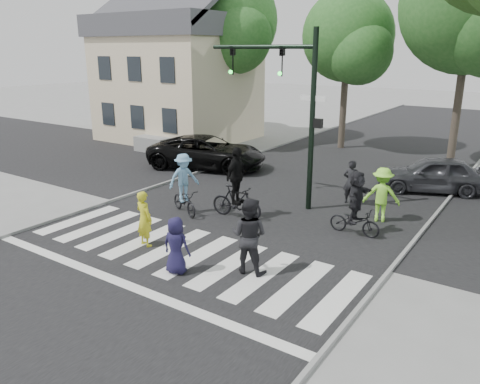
% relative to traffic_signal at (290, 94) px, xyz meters
% --- Properties ---
extents(ground, '(120.00, 120.00, 0.00)m').
position_rel_traffic_signal_xyz_m(ground, '(-0.35, -6.20, -3.90)').
color(ground, gray).
rests_on(ground, ground).
extents(road_stem, '(10.00, 70.00, 0.01)m').
position_rel_traffic_signal_xyz_m(road_stem, '(-0.35, -1.20, -3.90)').
color(road_stem, black).
rests_on(road_stem, ground).
extents(road_cross, '(70.00, 10.00, 0.01)m').
position_rel_traffic_signal_xyz_m(road_cross, '(-0.35, 1.80, -3.89)').
color(road_cross, black).
rests_on(road_cross, ground).
extents(curb_left, '(0.10, 70.00, 0.10)m').
position_rel_traffic_signal_xyz_m(curb_left, '(-5.40, -1.20, -3.85)').
color(curb_left, gray).
rests_on(curb_left, ground).
extents(curb_right, '(0.10, 70.00, 0.10)m').
position_rel_traffic_signal_xyz_m(curb_right, '(4.70, -1.20, -3.85)').
color(curb_right, gray).
rests_on(curb_right, ground).
extents(crosswalk, '(10.00, 3.85, 0.01)m').
position_rel_traffic_signal_xyz_m(crosswalk, '(-0.35, -5.54, -3.89)').
color(crosswalk, silver).
rests_on(crosswalk, ground).
extents(traffic_signal, '(4.45, 0.29, 6.00)m').
position_rel_traffic_signal_xyz_m(traffic_signal, '(0.00, 0.00, 0.00)').
color(traffic_signal, black).
rests_on(traffic_signal, ground).
extents(bg_tree_0, '(5.46, 5.20, 8.97)m').
position_rel_traffic_signal_xyz_m(bg_tree_0, '(-14.09, 9.80, 2.24)').
color(bg_tree_0, brown).
rests_on(bg_tree_0, ground).
extents(bg_tree_1, '(6.09, 5.80, 9.80)m').
position_rel_traffic_signal_xyz_m(bg_tree_1, '(-9.06, 9.28, 2.75)').
color(bg_tree_1, brown).
rests_on(bg_tree_1, ground).
extents(bg_tree_2, '(5.04, 4.80, 8.40)m').
position_rel_traffic_signal_xyz_m(bg_tree_2, '(-2.11, 10.42, 1.88)').
color(bg_tree_2, brown).
rests_on(bg_tree_2, ground).
extents(bg_tree_3, '(6.30, 6.00, 10.20)m').
position_rel_traffic_signal_xyz_m(bg_tree_3, '(3.95, 9.07, 3.04)').
color(bg_tree_3, brown).
rests_on(bg_tree_3, ground).
extents(house, '(8.40, 8.10, 8.82)m').
position_rel_traffic_signal_xyz_m(house, '(-11.85, 7.78, -0.10)').
color(house, beige).
rests_on(house, ground).
extents(pedestrian_woman, '(0.64, 0.47, 1.60)m').
position_rel_traffic_signal_xyz_m(pedestrian_woman, '(-1.55, -5.46, -3.10)').
color(pedestrian_woman, gold).
rests_on(pedestrian_woman, ground).
extents(pedestrian_child, '(0.78, 0.58, 1.45)m').
position_rel_traffic_signal_xyz_m(pedestrian_child, '(0.32, -6.23, -3.17)').
color(pedestrian_child, '#1C173C').
rests_on(pedestrian_child, ground).
extents(pedestrian_adult, '(1.05, 0.87, 1.93)m').
position_rel_traffic_signal_xyz_m(pedestrian_adult, '(1.76, -5.18, -2.93)').
color(pedestrian_adult, black).
rests_on(pedestrian_adult, ground).
extents(cyclist_left, '(1.71, 1.21, 2.06)m').
position_rel_traffic_signal_xyz_m(cyclist_left, '(-2.39, -2.78, -3.01)').
color(cyclist_left, black).
rests_on(cyclist_left, ground).
extents(cyclist_mid, '(1.84, 1.13, 2.36)m').
position_rel_traffic_signal_xyz_m(cyclist_mid, '(-0.72, -2.13, -2.93)').
color(cyclist_mid, black).
rests_on(cyclist_mid, ground).
extents(cyclist_right, '(1.55, 1.44, 1.96)m').
position_rel_traffic_signal_xyz_m(cyclist_right, '(3.02, -1.34, -3.03)').
color(cyclist_right, black).
rests_on(cyclist_right, ground).
extents(car_suv, '(5.91, 3.96, 1.51)m').
position_rel_traffic_signal_xyz_m(car_suv, '(-5.66, 2.63, -3.15)').
color(car_suv, black).
rests_on(car_suv, ground).
extents(car_grey, '(4.44, 3.09, 1.40)m').
position_rel_traffic_signal_xyz_m(car_grey, '(3.88, 4.58, -3.20)').
color(car_grey, '#37383D').
rests_on(car_grey, ground).
extents(bystander_hivis, '(1.28, 0.94, 1.77)m').
position_rel_traffic_signal_xyz_m(bystander_hivis, '(3.29, 0.21, -3.02)').
color(bystander_hivis, '#98FC3E').
rests_on(bystander_hivis, ground).
extents(bystander_dark, '(0.63, 0.47, 1.59)m').
position_rel_traffic_signal_xyz_m(bystander_dark, '(1.81, 1.40, -3.11)').
color(bystander_dark, black).
rests_on(bystander_dark, ground).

